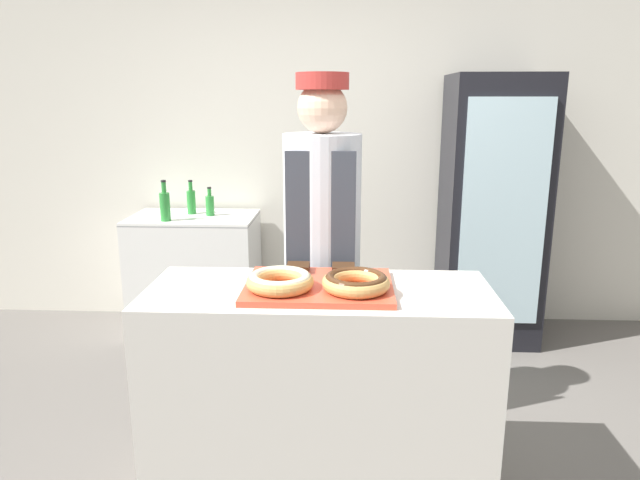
{
  "coord_description": "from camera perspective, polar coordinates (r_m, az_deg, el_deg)",
  "views": [
    {
      "loc": [
        0.11,
        -2.18,
        1.69
      ],
      "look_at": [
        0.0,
        0.1,
        1.12
      ],
      "focal_mm": 32.0,
      "sensor_mm": 36.0,
      "label": 1
    }
  ],
  "objects": [
    {
      "name": "wall_back",
      "position": [
        4.33,
        1.29,
        9.48
      ],
      "size": [
        8.0,
        0.06,
        2.7
      ],
      "color": "silver",
      "rests_on": "ground_plane"
    },
    {
      "name": "display_counter",
      "position": [
        2.5,
        -0.11,
        -15.19
      ],
      "size": [
        1.4,
        0.57,
        0.94
      ],
      "color": "beige",
      "rests_on": "ground_plane"
    },
    {
      "name": "serving_tray",
      "position": [
        2.31,
        -0.12,
        -4.66
      ],
      "size": [
        0.59,
        0.45,
        0.02
      ],
      "color": "#D84C33",
      "rests_on": "display_counter"
    },
    {
      "name": "donut_light_glaze",
      "position": [
        2.23,
        -4.02,
        -4.04
      ],
      "size": [
        0.26,
        0.26,
        0.06
      ],
      "color": "tan",
      "rests_on": "serving_tray"
    },
    {
      "name": "donut_chocolate_glaze",
      "position": [
        2.22,
        3.62,
        -4.15
      ],
      "size": [
        0.26,
        0.26,
        0.06
      ],
      "color": "tan",
      "rests_on": "serving_tray"
    },
    {
      "name": "brownie_back_left",
      "position": [
        2.46,
        -2.21,
        -2.79
      ],
      "size": [
        0.1,
        0.1,
        0.03
      ],
      "color": "#382111",
      "rests_on": "serving_tray"
    },
    {
      "name": "brownie_back_right",
      "position": [
        2.45,
        2.35,
        -2.85
      ],
      "size": [
        0.1,
        0.1,
        0.03
      ],
      "color": "#382111",
      "rests_on": "serving_tray"
    },
    {
      "name": "baker_person",
      "position": [
        2.82,
        0.21,
        -0.98
      ],
      "size": [
        0.38,
        0.38,
        1.81
      ],
      "color": "#4C4C51",
      "rests_on": "ground_plane"
    },
    {
      "name": "beverage_fridge",
      "position": [
        4.15,
        16.8,
        2.76
      ],
      "size": [
        0.66,
        0.61,
        1.85
      ],
      "color": "black",
      "rests_on": "ground_plane"
    },
    {
      "name": "chest_freezer",
      "position": [
        4.29,
        -12.29,
        -3.28
      ],
      "size": [
        0.89,
        0.57,
        0.87
      ],
      "color": "white",
      "rests_on": "ground_plane"
    },
    {
      "name": "bottle_green",
      "position": [
        4.04,
        -15.24,
        3.38
      ],
      "size": [
        0.07,
        0.07,
        0.28
      ],
      "color": "#2D8C38",
      "rests_on": "chest_freezer"
    },
    {
      "name": "bottle_green_b",
      "position": [
        4.25,
        -12.75,
        3.85
      ],
      "size": [
        0.06,
        0.06,
        0.25
      ],
      "color": "#2D8C38",
      "rests_on": "chest_freezer"
    },
    {
      "name": "bottle_green_b_b",
      "position": [
        4.16,
        -10.95,
        3.5
      ],
      "size": [
        0.06,
        0.06,
        0.21
      ],
      "color": "#2D8C38",
      "rests_on": "chest_freezer"
    }
  ]
}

